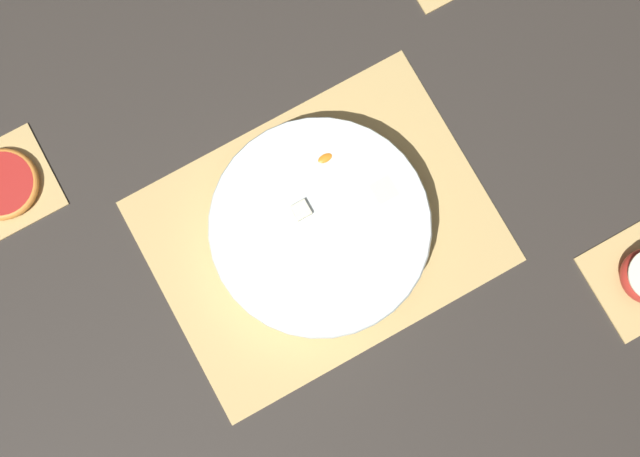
{
  "coord_description": "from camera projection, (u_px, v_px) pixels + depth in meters",
  "views": [
    {
      "loc": [
        0.07,
        0.13,
        1.02
      ],
      "look_at": [
        0.0,
        0.0,
        0.03
      ],
      "focal_mm": 42.0,
      "sensor_mm": 36.0,
      "label": 1
    }
  ],
  "objects": [
    {
      "name": "coaster_mat_near_right",
      "position": [
        5.0,
        186.0,
        1.03
      ],
      "size": [
        0.13,
        0.13,
        0.01
      ],
      "color": "tan",
      "rests_on": "ground_plane"
    },
    {
      "name": "grapefruit_slice",
      "position": [
        2.0,
        184.0,
        1.02
      ],
      "size": [
        0.1,
        0.1,
        0.01
      ],
      "color": "#B2231E",
      "rests_on": "coaster_mat_near_right"
    },
    {
      "name": "fruit_salad_bowl",
      "position": [
        320.0,
        228.0,
        0.99
      ],
      "size": [
        0.29,
        0.29,
        0.06
      ],
      "color": "silver",
      "rests_on": "bamboo_mat_center"
    },
    {
      "name": "ground_plane",
      "position": [
        320.0,
        231.0,
        1.03
      ],
      "size": [
        6.0,
        6.0,
        0.0
      ],
      "primitive_type": "plane",
      "color": "#2D2823"
    },
    {
      "name": "bamboo_mat_center",
      "position": [
        320.0,
        231.0,
        1.02
      ],
      "size": [
        0.45,
        0.34,
        0.01
      ],
      "color": "tan",
      "rests_on": "ground_plane"
    }
  ]
}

